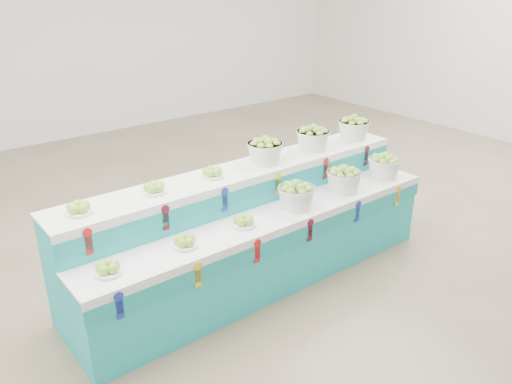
% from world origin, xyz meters
% --- Properties ---
extents(ground, '(10.00, 10.00, 0.00)m').
position_xyz_m(ground, '(0.00, 0.00, 0.00)').
color(ground, brown).
rests_on(ground, ground).
extents(back_wall, '(10.00, 0.00, 10.00)m').
position_xyz_m(back_wall, '(0.00, 5.00, 2.00)').
color(back_wall, silver).
rests_on(back_wall, ground).
extents(display_stand, '(3.59, 0.94, 1.02)m').
position_xyz_m(display_stand, '(-0.94, -0.45, 0.51)').
color(display_stand, '#21B2BB').
rests_on(display_stand, ground).
extents(plate_lower_left, '(0.21, 0.21, 0.10)m').
position_xyz_m(plate_lower_left, '(-2.43, -0.68, 0.77)').
color(plate_lower_left, white).
rests_on(plate_lower_left, display_stand).
extents(plate_lower_mid, '(0.21, 0.21, 0.10)m').
position_xyz_m(plate_lower_mid, '(-1.81, -0.68, 0.77)').
color(plate_lower_mid, white).
rests_on(plate_lower_mid, display_stand).
extents(plate_lower_right, '(0.21, 0.21, 0.10)m').
position_xyz_m(plate_lower_right, '(-1.24, -0.67, 0.77)').
color(plate_lower_right, white).
rests_on(plate_lower_right, display_stand).
extents(basket_lower_left, '(0.33, 0.33, 0.24)m').
position_xyz_m(basket_lower_left, '(-0.66, -0.67, 0.84)').
color(basket_lower_left, silver).
rests_on(basket_lower_left, display_stand).
extents(basket_lower_mid, '(0.33, 0.33, 0.24)m').
position_xyz_m(basket_lower_mid, '(-0.04, -0.67, 0.84)').
color(basket_lower_mid, silver).
rests_on(basket_lower_mid, display_stand).
extents(basket_lower_right, '(0.33, 0.33, 0.24)m').
position_xyz_m(basket_lower_right, '(0.56, -0.66, 0.84)').
color(basket_lower_right, silver).
rests_on(basket_lower_right, display_stand).
extents(plate_upper_left, '(0.21, 0.21, 0.10)m').
position_xyz_m(plate_upper_left, '(-2.44, -0.24, 1.07)').
color(plate_upper_left, white).
rests_on(plate_upper_left, display_stand).
extents(plate_upper_mid, '(0.21, 0.21, 0.10)m').
position_xyz_m(plate_upper_mid, '(-1.81, -0.23, 1.07)').
color(plate_upper_mid, white).
rests_on(plate_upper_mid, display_stand).
extents(plate_upper_right, '(0.21, 0.21, 0.10)m').
position_xyz_m(plate_upper_right, '(-1.25, -0.23, 1.07)').
color(plate_upper_right, white).
rests_on(plate_upper_right, display_stand).
extents(basket_upper_left, '(0.33, 0.33, 0.24)m').
position_xyz_m(basket_upper_left, '(-0.66, -0.23, 1.14)').
color(basket_upper_left, silver).
rests_on(basket_upper_left, display_stand).
extents(basket_upper_mid, '(0.33, 0.33, 0.24)m').
position_xyz_m(basket_upper_mid, '(-0.05, -0.22, 1.14)').
color(basket_upper_mid, silver).
rests_on(basket_upper_mid, display_stand).
extents(basket_upper_right, '(0.33, 0.33, 0.24)m').
position_xyz_m(basket_upper_right, '(0.55, -0.22, 1.14)').
color(basket_upper_right, silver).
rests_on(basket_upper_right, display_stand).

